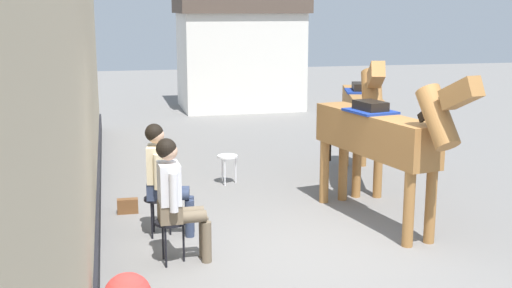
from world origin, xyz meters
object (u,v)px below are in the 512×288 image
seated_visitor_far (163,174)px  satchel_bag (128,206)px  seated_visitor_near (175,194)px  saddled_horse_far (363,110)px  saddled_horse_near (380,135)px  spare_stool_white (228,159)px

seated_visitor_far → satchel_bag: bearing=112.4°
seated_visitor_near → saddled_horse_far: (3.23, 2.71, 0.38)m
seated_visitor_far → saddled_horse_far: bearing=28.7°
seated_visitor_near → saddled_horse_far: size_ratio=0.48×
seated_visitor_near → seated_visitor_far: same height
saddled_horse_near → seated_visitor_near: bearing=-164.5°
seated_visitor_near → seated_visitor_far: bearing=93.7°
saddled_horse_far → spare_stool_white: size_ratio=6.35×
seated_visitor_far → saddled_horse_far: size_ratio=0.48×
seated_visitor_far → saddled_horse_near: 2.75m
seated_visitor_near → seated_visitor_far: 0.91m
saddled_horse_far → satchel_bag: size_ratio=10.43×
saddled_horse_near → saddled_horse_far: size_ratio=1.02×
seated_visitor_near → satchel_bag: seated_visitor_near is taller
seated_visitor_near → seated_visitor_far: size_ratio=1.00×
saddled_horse_far → spare_stool_white: saddled_horse_far is taller
seated_visitor_far → saddled_horse_far: (3.29, 1.80, 0.38)m
satchel_bag → seated_visitor_near: bearing=104.6°
seated_visitor_near → saddled_horse_near: (2.66, 0.74, 0.38)m
spare_stool_white → saddled_horse_far: bearing=-10.2°
seated_visitor_far → satchel_bag: 1.26m
seated_visitor_far → spare_stool_white: size_ratio=3.02×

